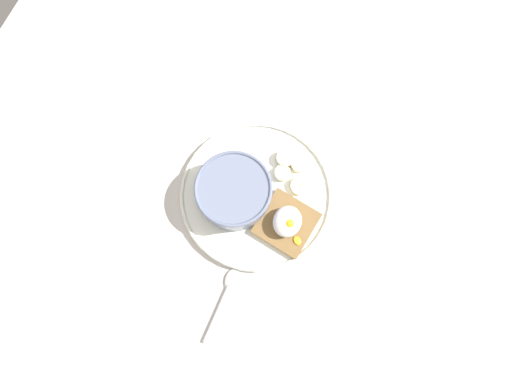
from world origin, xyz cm
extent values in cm
cube|color=beige|center=(0.00, 0.00, 1.00)|extent=(120.00, 120.00, 2.00)
cylinder|color=white|center=(0.00, 0.00, 2.50)|extent=(27.05, 27.05, 1.00)
torus|color=white|center=(0.00, 0.00, 3.30)|extent=(26.85, 26.85, 0.60)
cylinder|color=slate|center=(1.65, -3.34, 5.88)|extent=(12.70, 12.70, 5.76)
torus|color=slate|center=(1.65, -3.34, 8.76)|extent=(12.90, 12.90, 0.60)
cylinder|color=white|center=(1.65, -3.34, 5.55)|extent=(11.30, 11.30, 4.70)
ellipsoid|color=white|center=(1.65, -3.34, 7.70)|extent=(10.73, 10.73, 1.20)
ellipsoid|color=beige|center=(1.23, -3.39, 8.04)|extent=(1.80, 1.41, 0.68)
ellipsoid|color=beige|center=(2.68, -3.51, 8.07)|extent=(2.06, 1.96, 0.75)
ellipsoid|color=beige|center=(0.12, -0.11, 8.08)|extent=(1.67, 2.06, 0.76)
cube|color=brown|center=(2.79, 6.85, 4.07)|extent=(10.37, 10.37, 0.30)
cube|color=#AA7F48|center=(2.79, 6.85, 3.58)|extent=(10.16, 10.16, 1.17)
ellipsoid|color=white|center=(2.79, 6.85, 5.73)|extent=(5.46, 4.81, 3.12)
sphere|color=#F9AB1D|center=(3.10, 7.25, 6.45)|extent=(2.03, 2.03, 2.03)
ellipsoid|color=#F9AB1D|center=(4.95, 9.64, 4.37)|extent=(1.93, 2.01, 0.36)
cylinder|color=beige|center=(-5.25, 2.82, 3.61)|extent=(3.71, 3.79, 1.45)
cylinder|color=tan|center=(-5.25, 2.82, 4.11)|extent=(0.67, 0.67, 0.20)
cylinder|color=beige|center=(-4.34, 6.53, 3.68)|extent=(4.34, 4.26, 1.66)
cylinder|color=#BAB087|center=(-4.34, 6.53, 4.19)|extent=(0.77, 0.76, 0.24)
cylinder|color=beige|center=(-7.76, 4.94, 3.58)|extent=(3.02, 3.09, 1.26)
cylinder|color=tan|center=(-7.76, 4.94, 4.10)|extent=(0.54, 0.55, 0.16)
cylinder|color=beige|center=(-7.96, 2.28, 3.75)|extent=(3.53, 3.63, 1.64)
cylinder|color=tan|center=(-7.96, 2.28, 4.42)|extent=(0.63, 0.64, 0.18)
cylinder|color=silver|center=(20.57, 1.85, 2.40)|extent=(11.19, 0.94, 0.80)
ellipsoid|color=silver|center=(14.98, 1.92, 2.40)|extent=(3.63, 2.44, 0.70)
camera|label=1|loc=(14.21, 5.97, 71.80)|focal=28.00mm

